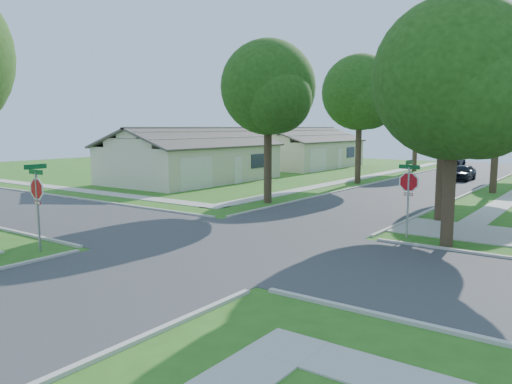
{
  "coord_description": "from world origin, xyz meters",
  "views": [
    {
      "loc": [
        10.94,
        -13.84,
        4.2
      ],
      "look_at": [
        -0.74,
        2.38,
        1.6
      ],
      "focal_mm": 35.0,
      "sensor_mm": 36.0,
      "label": 1
    }
  ],
  "objects": [
    {
      "name": "sidewalk_nw",
      "position": [
        -6.1,
        26.0,
        0.02
      ],
      "size": [
        1.2,
        40.0,
        0.04
      ],
      "primitive_type": "cube",
      "color": "#9E9B91",
      "rests_on": "ground"
    },
    {
      "name": "car_curb_west",
      "position": [
        -3.2,
        42.3,
        0.63
      ],
      "size": [
        1.77,
        4.36,
        1.27
      ],
      "primitive_type": "imported",
      "rotation": [
        0.0,
        0.0,
        3.14
      ],
      "color": "black",
      "rests_on": "ground"
    },
    {
      "name": "house_nw_far",
      "position": [
        -15.99,
        32.0,
        1.52
      ],
      "size": [
        8.42,
        13.6,
        4.23
      ],
      "color": "beige",
      "rests_on": "ground"
    },
    {
      "name": "tree_w_mid",
      "position": [
        -4.64,
        21.01,
        6.49
      ],
      "size": [
        5.8,
        5.6,
        9.56
      ],
      "color": "#38281C",
      "rests_on": "ground"
    },
    {
      "name": "tree_ne_corner",
      "position": [
        6.36,
        4.21,
        5.59
      ],
      "size": [
        5.8,
        5.6,
        8.66
      ],
      "color": "#38281C",
      "rests_on": "ground"
    },
    {
      "name": "driveway",
      "position": [
        7.9,
        7.1,
        0.03
      ],
      "size": [
        8.8,
        3.6,
        0.05
      ],
      "primitive_type": "cube",
      "color": "#9E9B91",
      "rests_on": "ground"
    },
    {
      "name": "house_nw_near",
      "position": [
        -15.99,
        15.0,
        1.52
      ],
      "size": [
        8.42,
        13.6,
        4.23
      ],
      "color": "beige",
      "rests_on": "ground"
    },
    {
      "name": "stop_sign_ne",
      "position": [
        4.7,
        4.7,
        2.03
      ],
      "size": [
        1.05,
        0.8,
        2.98
      ],
      "color": "gray",
      "rests_on": "ground"
    },
    {
      "name": "stop_sign_sw",
      "position": [
        -4.7,
        -4.7,
        2.03
      ],
      "size": [
        1.05,
        0.8,
        2.98
      ],
      "color": "gray",
      "rests_on": "ground"
    },
    {
      "name": "tree_w_far",
      "position": [
        -4.65,
        34.01,
        5.51
      ],
      "size": [
        4.76,
        4.6,
        8.04
      ],
      "color": "#38281C",
      "rests_on": "ground"
    },
    {
      "name": "car_curb_east",
      "position": [
        1.2,
        27.79,
        0.64
      ],
      "size": [
        1.53,
        3.75,
        1.27
      ],
      "primitive_type": "imported",
      "rotation": [
        0.0,
        0.0,
        -0.01
      ],
      "color": "black",
      "rests_on": "ground"
    },
    {
      "name": "tree_w_near",
      "position": [
        -4.64,
        9.01,
        6.12
      ],
      "size": [
        5.38,
        5.2,
        8.97
      ],
      "color": "#38281C",
      "rests_on": "ground"
    },
    {
      "name": "road_ns",
      "position": [
        0.0,
        0.0,
        0.0
      ],
      "size": [
        7.0,
        100.0,
        0.02
      ],
      "primitive_type": "cube",
      "color": "#333335",
      "rests_on": "ground"
    },
    {
      "name": "tree_e_near",
      "position": [
        4.75,
        9.01,
        5.64
      ],
      "size": [
        4.97,
        4.8,
        8.28
      ],
      "color": "#38281C",
      "rests_on": "ground"
    },
    {
      "name": "tree_e_mid",
      "position": [
        4.76,
        21.01,
        6.25
      ],
      "size": [
        5.59,
        5.4,
        9.21
      ],
      "color": "#38281C",
      "rests_on": "ground"
    },
    {
      "name": "ground",
      "position": [
        0.0,
        0.0,
        0.0
      ],
      "size": [
        100.0,
        100.0,
        0.0
      ],
      "primitive_type": "plane",
      "color": "#2D5E19",
      "rests_on": "ground"
    }
  ]
}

